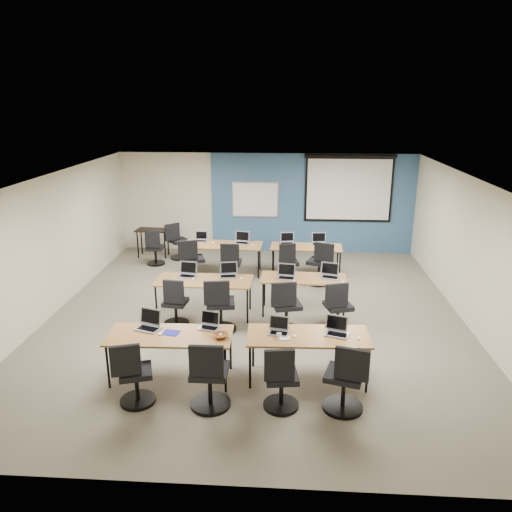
# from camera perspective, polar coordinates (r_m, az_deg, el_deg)

# --- Properties ---
(floor) EXTENTS (8.00, 9.00, 0.02)m
(floor) POSITION_cam_1_polar(r_m,az_deg,el_deg) (9.84, -0.06, -6.91)
(floor) COLOR #6B6354
(floor) RESTS_ON ground
(ceiling) EXTENTS (8.00, 9.00, 0.02)m
(ceiling) POSITION_cam_1_polar(r_m,az_deg,el_deg) (9.07, -0.06, 8.82)
(ceiling) COLOR white
(ceiling) RESTS_ON ground
(wall_back) EXTENTS (8.00, 0.04, 2.70)m
(wall_back) POSITION_cam_1_polar(r_m,az_deg,el_deg) (13.73, 1.19, 6.08)
(wall_back) COLOR beige
(wall_back) RESTS_ON ground
(wall_front) EXTENTS (8.00, 0.04, 2.70)m
(wall_front) POSITION_cam_1_polar(r_m,az_deg,el_deg) (5.24, -3.42, -13.76)
(wall_front) COLOR beige
(wall_front) RESTS_ON ground
(wall_left) EXTENTS (0.04, 9.00, 2.70)m
(wall_left) POSITION_cam_1_polar(r_m,az_deg,el_deg) (10.42, -22.59, 1.00)
(wall_left) COLOR beige
(wall_left) RESTS_ON ground
(wall_right) EXTENTS (0.04, 9.00, 2.70)m
(wall_right) POSITION_cam_1_polar(r_m,az_deg,el_deg) (9.95, 23.59, 0.14)
(wall_right) COLOR beige
(wall_right) RESTS_ON ground
(blue_accent_panel) EXTENTS (5.50, 0.04, 2.70)m
(blue_accent_panel) POSITION_cam_1_polar(r_m,az_deg,el_deg) (13.70, 6.44, 5.95)
(blue_accent_panel) COLOR #3D5977
(blue_accent_panel) RESTS_ON wall_back
(whiteboard) EXTENTS (1.28, 0.03, 0.98)m
(whiteboard) POSITION_cam_1_polar(r_m,az_deg,el_deg) (13.65, -0.09, 6.45)
(whiteboard) COLOR #B0B0B0
(whiteboard) RESTS_ON wall_back
(projector_screen) EXTENTS (2.40, 0.10, 1.82)m
(projector_screen) POSITION_cam_1_polar(r_m,az_deg,el_deg) (13.62, 10.56, 7.99)
(projector_screen) COLOR black
(projector_screen) RESTS_ON wall_back
(training_table_front_left) EXTENTS (1.85, 0.77, 0.73)m
(training_table_front_left) POSITION_cam_1_polar(r_m,az_deg,el_deg) (7.62, -9.79, -9.14)
(training_table_front_left) COLOR brown
(training_table_front_left) RESTS_ON floor
(training_table_front_right) EXTENTS (1.81, 0.75, 0.73)m
(training_table_front_right) POSITION_cam_1_polar(r_m,az_deg,el_deg) (7.53, 6.00, -9.29)
(training_table_front_right) COLOR #A96E34
(training_table_front_right) RESTS_ON floor
(training_table_mid_left) EXTENTS (1.86, 0.78, 0.73)m
(training_table_mid_left) POSITION_cam_1_polar(r_m,az_deg,el_deg) (9.72, -5.98, -2.97)
(training_table_mid_left) COLOR #AA7139
(training_table_mid_left) RESTS_ON floor
(training_table_mid_right) EXTENTS (1.68, 0.70, 0.73)m
(training_table_mid_right) POSITION_cam_1_polar(r_m,az_deg,el_deg) (9.82, 5.45, -2.75)
(training_table_mid_right) COLOR olive
(training_table_mid_right) RESTS_ON floor
(training_table_back_left) EXTENTS (1.88, 0.79, 0.73)m
(training_table_back_left) POSITION_cam_1_polar(r_m,az_deg,el_deg) (12.03, -3.84, 1.14)
(training_table_back_left) COLOR olive
(training_table_back_left) RESTS_ON floor
(training_table_back_right) EXTENTS (1.68, 0.70, 0.73)m
(training_table_back_right) POSITION_cam_1_polar(r_m,az_deg,el_deg) (11.90, 5.75, 0.87)
(training_table_back_right) COLOR brown
(training_table_back_right) RESTS_ON floor
(laptop_0) EXTENTS (0.36, 0.31, 0.27)m
(laptop_0) POSITION_cam_1_polar(r_m,az_deg,el_deg) (7.84, -12.13, -7.57)
(laptop_0) COLOR silver
(laptop_0) RESTS_ON training_table_front_left
(mouse_0) EXTENTS (0.06, 0.10, 0.04)m
(mouse_0) POSITION_cam_1_polar(r_m,az_deg,el_deg) (7.62, -10.89, -8.72)
(mouse_0) COLOR white
(mouse_0) RESTS_ON training_table_front_left
(task_chair_0) EXTENTS (0.51, 0.50, 0.98)m
(task_chair_0) POSITION_cam_1_polar(r_m,az_deg,el_deg) (7.25, -13.79, -13.44)
(task_chair_0) COLOR black
(task_chair_0) RESTS_ON floor
(laptop_1) EXTENTS (0.30, 0.26, 0.23)m
(laptop_1) POSITION_cam_1_polar(r_m,az_deg,el_deg) (7.72, -5.34, -7.71)
(laptop_1) COLOR #B4B4BB
(laptop_1) RESTS_ON training_table_front_left
(mouse_1) EXTENTS (0.06, 0.10, 0.03)m
(mouse_1) POSITION_cam_1_polar(r_m,az_deg,el_deg) (7.50, -4.08, -8.90)
(mouse_1) COLOR white
(mouse_1) RESTS_ON training_table_front_left
(task_chair_1) EXTENTS (0.56, 0.56, 1.04)m
(task_chair_1) POSITION_cam_1_polar(r_m,az_deg,el_deg) (6.99, -5.37, -13.95)
(task_chair_1) COLOR black
(task_chair_1) RESTS_ON floor
(laptop_2) EXTENTS (0.30, 0.26, 0.23)m
(laptop_2) POSITION_cam_1_polar(r_m,az_deg,el_deg) (7.54, 2.63, -8.32)
(laptop_2) COLOR #B8B7C3
(laptop_2) RESTS_ON training_table_front_right
(mouse_2) EXTENTS (0.07, 0.10, 0.03)m
(mouse_2) POSITION_cam_1_polar(r_m,az_deg,el_deg) (7.44, 4.45, -9.11)
(mouse_2) COLOR white
(mouse_2) RESTS_ON training_table_front_right
(task_chair_2) EXTENTS (0.49, 0.49, 0.98)m
(task_chair_2) POSITION_cam_1_polar(r_m,az_deg,el_deg) (6.96, 2.85, -14.31)
(task_chair_2) COLOR black
(task_chair_2) RESTS_ON floor
(laptop_3) EXTENTS (0.33, 0.28, 0.25)m
(laptop_3) POSITION_cam_1_polar(r_m,az_deg,el_deg) (7.59, 9.23, -8.31)
(laptop_3) COLOR #A2A2AB
(laptop_3) RESTS_ON training_table_front_right
(mouse_3) EXTENTS (0.06, 0.09, 0.03)m
(mouse_3) POSITION_cam_1_polar(r_m,az_deg,el_deg) (7.51, 11.68, -9.19)
(mouse_3) COLOR white
(mouse_3) RESTS_ON training_table_front_right
(task_chair_3) EXTENTS (0.56, 0.55, 1.03)m
(task_chair_3) POSITION_cam_1_polar(r_m,az_deg,el_deg) (7.00, 10.19, -14.13)
(task_chair_3) COLOR black
(task_chair_3) RESTS_ON floor
(laptop_4) EXTENTS (0.35, 0.30, 0.27)m
(laptop_4) POSITION_cam_1_polar(r_m,az_deg,el_deg) (9.94, -7.81, -1.90)
(laptop_4) COLOR #ABABAB
(laptop_4) RESTS_ON training_table_mid_left
(mouse_4) EXTENTS (0.08, 0.10, 0.03)m
(mouse_4) POSITION_cam_1_polar(r_m,az_deg,el_deg) (9.74, -7.21, -2.61)
(mouse_4) COLOR white
(mouse_4) RESTS_ON training_table_mid_left
(task_chair_4) EXTENTS (0.47, 0.47, 0.96)m
(task_chair_4) POSITION_cam_1_polar(r_m,az_deg,el_deg) (9.42, -9.21, -5.71)
(task_chair_4) COLOR black
(task_chair_4) RESTS_ON floor
(laptop_5) EXTENTS (0.35, 0.29, 0.26)m
(laptop_5) POSITION_cam_1_polar(r_m,az_deg,el_deg) (9.85, -3.19, -1.94)
(laptop_5) COLOR #B4B4BA
(laptop_5) RESTS_ON training_table_mid_left
(mouse_5) EXTENTS (0.07, 0.10, 0.04)m
(mouse_5) POSITION_cam_1_polar(r_m,az_deg,el_deg) (9.69, -1.68, -2.59)
(mouse_5) COLOR white
(mouse_5) RESTS_ON training_table_mid_left
(task_chair_5) EXTENTS (0.57, 0.57, 1.04)m
(task_chair_5) POSITION_cam_1_polar(r_m,az_deg,el_deg) (9.10, -4.15, -6.11)
(task_chair_5) COLOR black
(task_chair_5) RESTS_ON floor
(laptop_6) EXTENTS (0.34, 0.29, 0.26)m
(laptop_6) POSITION_cam_1_polar(r_m,az_deg,el_deg) (9.76, 3.49, -2.13)
(laptop_6) COLOR silver
(laptop_6) RESTS_ON training_table_mid_right
(mouse_6) EXTENTS (0.06, 0.09, 0.03)m
(mouse_6) POSITION_cam_1_polar(r_m,az_deg,el_deg) (9.57, 4.39, -2.91)
(mouse_6) COLOR white
(mouse_6) RESTS_ON training_table_mid_right
(task_chair_6) EXTENTS (0.55, 0.55, 1.03)m
(task_chair_6) POSITION_cam_1_polar(r_m,az_deg,el_deg) (9.04, 3.42, -6.28)
(task_chair_6) COLOR black
(task_chair_6) RESTS_ON floor
(laptop_7) EXTENTS (0.35, 0.30, 0.27)m
(laptop_7) POSITION_cam_1_polar(r_m,az_deg,el_deg) (9.89, 8.46, -2.02)
(laptop_7) COLOR #A7A7B4
(laptop_7) RESTS_ON training_table_mid_right
(mouse_7) EXTENTS (0.07, 0.11, 0.04)m
(mouse_7) POSITION_cam_1_polar(r_m,az_deg,el_deg) (9.65, 9.88, -2.93)
(mouse_7) COLOR white
(mouse_7) RESTS_ON training_table_mid_right
(task_chair_7) EXTENTS (0.52, 0.51, 0.99)m
(task_chair_7) POSITION_cam_1_polar(r_m,az_deg,el_deg) (9.18, 9.29, -6.23)
(task_chair_7) COLOR black
(task_chair_7) RESTS_ON floor
(laptop_8) EXTENTS (0.30, 0.25, 0.23)m
(laptop_8) POSITION_cam_1_polar(r_m,az_deg,el_deg) (12.34, -6.31, 1.98)
(laptop_8) COLOR silver
(laptop_8) RESTS_ON training_table_back_left
(mouse_8) EXTENTS (0.08, 0.11, 0.04)m
(mouse_8) POSITION_cam_1_polar(r_m,az_deg,el_deg) (12.12, -4.92, 1.51)
(mouse_8) COLOR white
(mouse_8) RESTS_ON training_table_back_left
(task_chair_8) EXTENTS (0.57, 0.55, 1.02)m
(task_chair_8) POSITION_cam_1_polar(r_m,az_deg,el_deg) (11.65, -7.31, -0.88)
(task_chair_8) COLOR black
(task_chair_8) RESTS_ON floor
(laptop_9) EXTENTS (0.35, 0.30, 0.27)m
(laptop_9) POSITION_cam_1_polar(r_m,az_deg,el_deg) (12.12, -1.60, 1.83)
(laptop_9) COLOR silver
(laptop_9) RESTS_ON training_table_back_left
(mouse_9) EXTENTS (0.08, 0.11, 0.03)m
(mouse_9) POSITION_cam_1_polar(r_m,az_deg,el_deg) (11.89, -0.42, 1.26)
(mouse_9) COLOR white
(mouse_9) RESTS_ON training_table_back_left
(task_chair_9) EXTENTS (0.52, 0.52, 1.00)m
(task_chair_9) POSITION_cam_1_polar(r_m,az_deg,el_deg) (11.39, -2.92, -1.25)
(task_chair_9) COLOR black
(task_chair_9) RESTS_ON floor
(laptop_10) EXTENTS (0.33, 0.28, 0.25)m
(laptop_10) POSITION_cam_1_polar(r_m,az_deg,el_deg) (12.09, 3.58, 1.75)
(laptop_10) COLOR #B0AFB9
(laptop_10) RESTS_ON training_table_back_right
(mouse_10) EXTENTS (0.07, 0.09, 0.03)m
(mouse_10) POSITION_cam_1_polar(r_m,az_deg,el_deg) (11.93, 4.22, 1.26)
(mouse_10) COLOR white
(mouse_10) RESTS_ON training_table_back_right
(task_chair_10) EXTENTS (0.46, 0.46, 0.95)m
(task_chair_10) POSITION_cam_1_polar(r_m,az_deg,el_deg) (11.55, 3.72, -1.10)
(task_chair_10) COLOR black
(task_chair_10) RESTS_ON floor
(laptop_11) EXTENTS (0.34, 0.29, 0.26)m
(laptop_11) POSITION_cam_1_polar(r_m,az_deg,el_deg) (12.12, 7.21, 1.69)
(laptop_11) COLOR #A7A7AD
(laptop_11) RESTS_ON training_table_back_right
(mouse_11) EXTENTS (0.08, 0.10, 0.03)m
(mouse_11) POSITION_cam_1_polar(r_m,az_deg,el_deg) (11.99, 8.65, 1.19)
(mouse_11) COLOR white
(mouse_11) RESTS_ON training_table_back_right
(task_chair_11) EXTENTS (0.58, 0.55, 1.03)m
(task_chair_11) POSITION_cam_1_polar(r_m,az_deg,el_deg) (11.45, 7.34, -1.20)
(task_chair_11) COLOR black
(task_chair_11) RESTS_ON floor
(blue_mousepad) EXTENTS (0.27, 0.24, 0.01)m
(blue_mousepad) POSITION_cam_1_polar(r_m,az_deg,el_deg) (7.65, -9.68, -8.63)
(blue_mousepad) COLOR #1D2094
(blue_mousepad) RESTS_ON training_table_front_left
(snack_bowl) EXTENTS (0.30, 0.30, 0.06)m
(snack_bowl) POSITION_cam_1_polar(r_m,az_deg,el_deg) (7.42, -4.04, -9.06)
(snack_bowl) COLOR #996633
(snack_bowl) RESTS_ON training_table_front_left
(snack_plate) EXTENTS (0.24, 0.24, 0.01)m
(snack_plate) POSITION_cam_1_polar(r_m,az_deg,el_deg) (7.40, 3.16, -9.29)
(snack_plate) COLOR white
(snack_plate) RESTS_ON training_table_front_right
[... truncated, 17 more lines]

